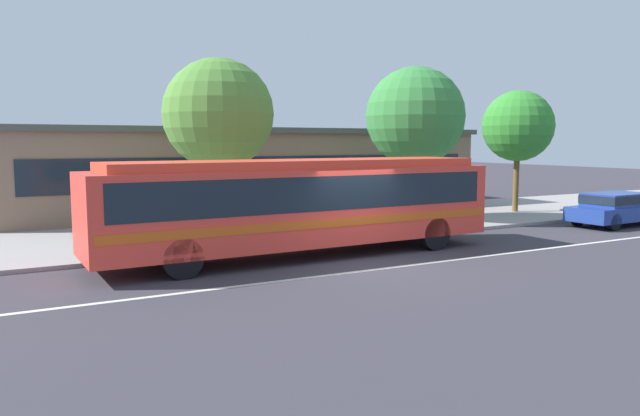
# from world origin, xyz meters

# --- Properties ---
(ground_plane) EXTENTS (120.00, 120.00, 0.00)m
(ground_plane) POSITION_xyz_m (0.00, 0.00, 0.00)
(ground_plane) COLOR #39353E
(sidewalk_slab) EXTENTS (60.00, 8.00, 0.12)m
(sidewalk_slab) POSITION_xyz_m (0.00, 7.05, 0.06)
(sidewalk_slab) COLOR #9C9393
(sidewalk_slab) RESTS_ON ground_plane
(lane_stripe_center) EXTENTS (56.00, 0.16, 0.01)m
(lane_stripe_center) POSITION_xyz_m (0.00, -0.80, 0.00)
(lane_stripe_center) COLOR silver
(lane_stripe_center) RESTS_ON ground_plane
(transit_bus) EXTENTS (11.87, 2.72, 2.77)m
(transit_bus) POSITION_xyz_m (-1.09, 1.70, 1.61)
(transit_bus) COLOR #EB3D30
(transit_bus) RESTS_ON ground_plane
(sedan_far_ahead) EXTENTS (4.50, 1.87, 1.29)m
(sedan_far_ahead) POSITION_xyz_m (12.67, 1.43, 0.72)
(sedan_far_ahead) COLOR navy
(sedan_far_ahead) RESTS_ON ground_plane
(pedestrian_waiting_near_sign) EXTENTS (0.47, 0.47, 1.66)m
(pedestrian_waiting_near_sign) POSITION_xyz_m (2.81, 3.94, 1.08)
(pedestrian_waiting_near_sign) COLOR slate
(pedestrian_waiting_near_sign) RESTS_ON sidewalk_slab
(pedestrian_walking_along_curb) EXTENTS (0.37, 0.37, 1.69)m
(pedestrian_walking_along_curb) POSITION_xyz_m (2.22, 3.53, 1.11)
(pedestrian_walking_along_curb) COLOR #2A2C2D
(pedestrian_walking_along_curb) RESTS_ON sidewalk_slab
(street_tree_near_stop) EXTENTS (3.81, 3.81, 6.00)m
(street_tree_near_stop) POSITION_xyz_m (-1.82, 6.50, 4.20)
(street_tree_near_stop) COLOR brown
(street_tree_near_stop) RESTS_ON sidewalk_slab
(street_tree_mid_block) EXTENTS (3.98, 3.98, 6.16)m
(street_tree_mid_block) POSITION_xyz_m (6.34, 6.16, 4.27)
(street_tree_mid_block) COLOR brown
(street_tree_mid_block) RESTS_ON sidewalk_slab
(street_tree_far_end) EXTENTS (3.17, 3.17, 5.44)m
(street_tree_far_end) POSITION_xyz_m (12.07, 6.11, 3.96)
(street_tree_far_end) COLOR brown
(street_tree_far_end) RESTS_ON sidewalk_slab
(station_building) EXTENTS (22.29, 6.85, 3.88)m
(station_building) POSITION_xyz_m (2.00, 13.26, 1.95)
(station_building) COLOR #806552
(station_building) RESTS_ON ground_plane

